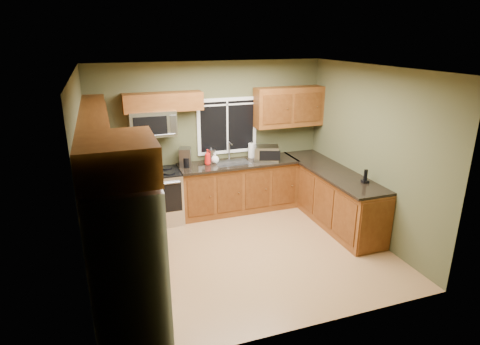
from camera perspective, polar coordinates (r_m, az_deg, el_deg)
floor at (r=6.21m, az=0.63°, el=-11.14°), size 4.20×4.20×0.00m
ceiling at (r=5.39m, az=0.74°, el=14.54°), size 4.20×4.20×0.00m
back_wall at (r=7.31m, az=-4.11°, el=4.94°), size 4.20×0.00×4.20m
front_wall at (r=4.13m, az=9.23°, el=-6.65°), size 4.20×0.00×4.20m
left_wall at (r=5.36m, az=-20.95°, el=-1.58°), size 0.00×3.60×3.60m
right_wall at (r=6.64m, az=18.02°, el=2.59°), size 0.00×3.60×3.60m
window at (r=7.33m, az=-1.84°, el=6.65°), size 1.12×0.03×1.02m
base_cabinets_left at (r=6.14m, az=-17.10°, el=-7.68°), size 0.60×2.65×0.90m
countertop_left at (r=5.95m, az=-17.29°, el=-3.60°), size 0.65×2.65×0.04m
base_cabinets_back at (r=7.42m, az=-0.25°, el=-2.08°), size 2.17×0.60×0.90m
countertop_back at (r=7.24m, az=-0.19°, el=1.33°), size 2.17×0.65×0.04m
base_cabinets_peninsula at (r=7.18m, az=12.82°, el=-3.32°), size 0.60×2.52×0.90m
countertop_peninsula at (r=7.01m, az=12.89°, el=0.23°), size 0.65×2.50×0.04m
upper_cabinets_left at (r=5.67m, az=-19.83°, el=5.04°), size 0.33×2.65×0.72m
upper_cabinets_back_left at (r=6.84m, az=-10.88°, el=9.84°), size 1.30×0.33×0.30m
upper_cabinets_back_right at (r=7.55m, az=6.95°, el=9.27°), size 1.30×0.33×0.72m
upper_cabinet_over_fridge at (r=3.91m, az=-17.13°, el=1.95°), size 0.72×0.90×0.38m
refrigerator at (r=4.36m, az=-15.65°, el=-12.38°), size 0.74×0.90×1.80m
range at (r=7.08m, az=-11.47°, el=-3.38°), size 0.76×0.69×0.94m
microwave at (r=6.85m, az=-12.32°, el=6.85°), size 0.76×0.41×0.42m
sink at (r=7.22m, az=-1.10°, el=1.52°), size 0.60×0.42×0.36m
toaster_oven at (r=7.31m, az=3.75°, el=2.74°), size 0.52×0.47×0.27m
coffee_maker at (r=7.05m, az=-7.78°, el=2.09°), size 0.25×0.30×0.32m
kettle at (r=7.23m, az=-4.13°, el=2.50°), size 0.18×0.18×0.29m
paper_towel_roll at (r=7.49m, az=1.62°, el=3.16°), size 0.13×0.13×0.30m
soap_bottle_a at (r=7.08m, az=-4.64°, el=2.20°), size 0.14×0.14×0.28m
soap_bottle_c at (r=7.18m, az=-3.58°, el=2.07°), size 0.17×0.17×0.18m
cordless_phone at (r=6.51m, az=17.38°, el=-0.86°), size 0.11×0.11×0.21m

